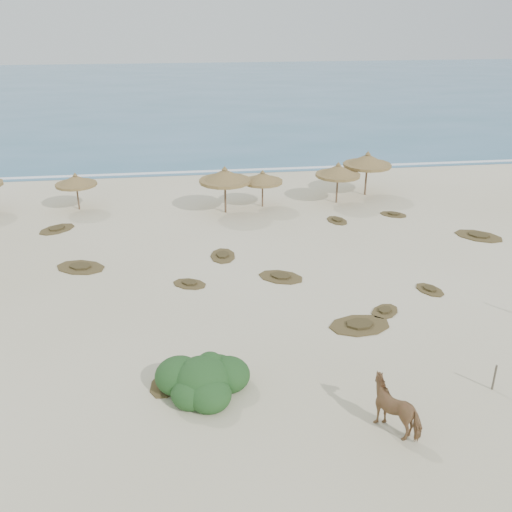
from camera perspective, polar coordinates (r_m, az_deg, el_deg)
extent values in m
plane|color=beige|center=(24.22, 4.37, -7.67)|extent=(160.00, 160.00, 0.00)
cube|color=#295F7D|center=(96.12, -5.11, 16.12)|extent=(200.00, 100.00, 0.01)
cube|color=silver|center=(48.08, -2.00, 8.54)|extent=(70.00, 0.60, 0.01)
cylinder|color=brown|center=(40.12, -17.40, 5.76)|extent=(0.11, 0.11, 1.90)
cylinder|color=olive|center=(39.90, -17.54, 6.84)|extent=(3.00, 3.00, 0.16)
cone|color=olive|center=(39.82, -17.59, 7.25)|extent=(2.90, 2.90, 0.68)
cone|color=olive|center=(39.71, -17.66, 7.81)|extent=(0.33, 0.33, 0.20)
cylinder|color=brown|center=(37.71, -3.09, 6.08)|extent=(0.13, 0.13, 2.35)
cylinder|color=olive|center=(37.43, -3.13, 7.50)|extent=(4.28, 4.28, 0.20)
cone|color=olive|center=(37.33, -3.14, 8.05)|extent=(4.14, 4.14, 0.84)
cone|color=olive|center=(37.19, -3.16, 8.80)|extent=(0.40, 0.40, 0.25)
cylinder|color=brown|center=(38.88, 0.65, 6.32)|extent=(0.11, 0.11, 1.92)
cylinder|color=olive|center=(38.65, 0.66, 7.45)|extent=(3.25, 3.25, 0.16)
cone|color=olive|center=(38.56, 0.66, 7.88)|extent=(3.14, 3.14, 0.69)
cone|color=olive|center=(38.45, 0.66, 8.47)|extent=(0.33, 0.33, 0.20)
cylinder|color=brown|center=(40.05, 8.11, 6.79)|extent=(0.12, 0.12, 2.16)
cylinder|color=olive|center=(39.80, 8.18, 8.02)|extent=(3.28, 3.28, 0.18)
cone|color=olive|center=(39.72, 8.21, 8.49)|extent=(3.18, 3.18, 0.77)
cone|color=olive|center=(39.60, 8.25, 9.14)|extent=(0.37, 0.37, 0.23)
cylinder|color=brown|center=(42.11, 10.95, 7.61)|extent=(0.14, 0.14, 2.40)
cylinder|color=olive|center=(41.85, 11.05, 8.91)|extent=(4.31, 4.31, 0.21)
cone|color=olive|center=(41.76, 11.09, 9.41)|extent=(4.16, 4.16, 0.86)
cone|color=olive|center=(41.64, 11.15, 10.10)|extent=(0.41, 0.41, 0.25)
imported|color=#936243|center=(19.39, 13.97, -14.41)|extent=(1.96, 2.12, 1.68)
cylinder|color=brown|center=(22.33, 22.73, -11.13)|extent=(0.09, 0.09, 1.03)
ellipsoid|color=#234F22|center=(20.57, -5.39, -12.20)|extent=(2.03, 2.03, 1.53)
ellipsoid|color=#234F22|center=(20.91, -2.86, -11.77)|extent=(1.63, 1.63, 1.22)
ellipsoid|color=#234F22|center=(20.93, -7.71, -11.78)|extent=(1.73, 1.73, 1.30)
ellipsoid|color=#234F22|center=(20.09, -4.67, -13.70)|extent=(1.53, 1.53, 1.14)
ellipsoid|color=#234F22|center=(20.26, -6.48, -13.50)|extent=(1.42, 1.42, 1.07)
ellipsoid|color=#234F22|center=(21.45, -3.83, -11.11)|extent=(1.22, 1.22, 0.92)
ellipsoid|color=#234F22|center=(20.79, -4.64, -10.53)|extent=(0.92, 0.92, 0.69)
ellipsoid|color=#234F22|center=(20.41, -6.32, -11.15)|extent=(0.81, 0.81, 0.61)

